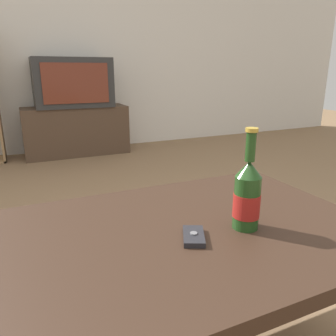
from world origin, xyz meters
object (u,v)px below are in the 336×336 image
object	(u,v)px
television	(73,83)
cell_phone	(193,236)
tv_stand	(76,131)
beer_bottle	(247,195)

from	to	relation	value
television	cell_phone	size ratio (longest dim) A/B	6.80
tv_stand	cell_phone	size ratio (longest dim) A/B	9.43
cell_phone	television	bearing A→B (deg)	112.09
beer_bottle	cell_phone	world-z (taller)	beer_bottle
tv_stand	beer_bottle	bearing A→B (deg)	-90.01
beer_bottle	television	bearing A→B (deg)	89.99
tv_stand	television	xyz separation A→B (m)	(-0.00, -0.00, 0.49)
cell_phone	tv_stand	bearing A→B (deg)	112.10
television	beer_bottle	xyz separation A→B (m)	(-0.00, -2.82, -0.20)
beer_bottle	cell_phone	distance (m)	0.18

